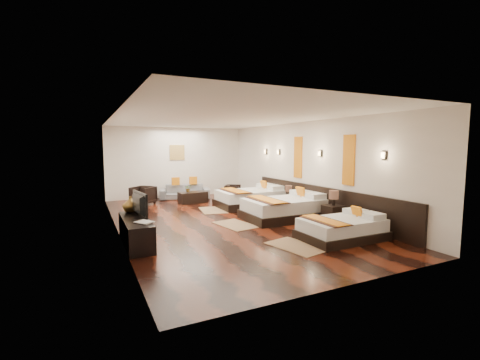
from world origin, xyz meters
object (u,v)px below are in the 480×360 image
bed_near (343,228)px  book (140,224)px  sofa (185,192)px  bed_far (251,198)px  tv_console (136,231)px  table_plant (188,188)px  nightstand_a (333,213)px  tv (136,204)px  armchair_left (143,196)px  bed_mid (286,208)px  nightstand_b (289,202)px  coffee_table (193,197)px  armchair_right (233,191)px  figurine (130,204)px

bed_near → book: bed_near is taller
sofa → bed_far: bearing=-43.6°
tv_console → table_plant: table_plant is taller
book → nightstand_a: bearing=1.4°
tv → bed_near: bearing=-121.3°
bed_near → sofa: (-1.60, 6.94, 0.04)m
book → armchair_left: bearing=80.2°
tv → book: 0.82m
bed_near → sofa: bearing=103.0°
book → bed_mid: bearing=16.4°
nightstand_b → coffee_table: nightstand_b is taller
nightstand_a → armchair_left: nightstand_a is taller
armchair_right → table_plant: 1.95m
nightstand_a → armchair_left: 6.54m
nightstand_b → nightstand_a: bearing=-90.0°
bed_near → bed_mid: 2.27m
tv → armchair_right: bearing=-51.8°
bed_mid → coffee_table: 3.96m
table_plant → sofa: bearing=81.3°
nightstand_b → armchair_left: 5.07m
bed_far → armchair_left: size_ratio=3.17×
tv_console → sofa: size_ratio=0.95×
coffee_table → tv: bearing=-122.0°
nightstand_b → table_plant: (-2.50, 2.74, 0.25)m
tv → coffee_table: 4.85m
book → coffee_table: bearing=61.9°
bed_near → nightstand_a: size_ratio=2.05×
tv_console → book: book is taller
bed_mid → coffee_table: (-1.60, 3.62, -0.10)m
bed_far → table_plant: 2.38m
bed_mid → bed_far: 2.11m
nightstand_a → tv: bearing=172.3°
bed_mid → tv: tv is taller
tv_console → figurine: figurine is taller
armchair_left → sofa: bearing=67.0°
bed_mid → nightstand_a: size_ratio=2.57×
figurine → sofa: (2.60, 4.60, -0.46)m
armchair_left → armchair_right: bearing=45.4°
nightstand_b → table_plant: nightstand_b is taller
nightstand_b → figurine: figurine is taller
bed_far → tv: size_ratio=2.48×
nightstand_b → armchair_right: (-0.59, 3.03, -0.02)m
tv_console → armchair_left: size_ratio=2.51×
coffee_table → table_plant: 0.37m
tv → armchair_right: 6.21m
bed_far → tv_console: (-4.20, -2.78, -0.02)m
nightstand_b → armchair_left: size_ratio=1.13×
bed_near → bed_mid: bed_mid is taller
coffee_table → bed_far: bearing=-43.3°
sofa → coffee_table: size_ratio=1.90×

